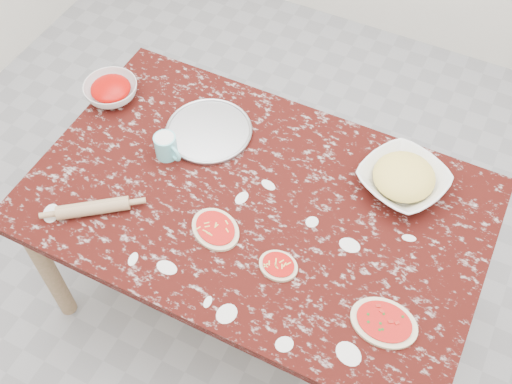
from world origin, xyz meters
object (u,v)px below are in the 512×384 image
object	(u,v)px
worktable	(256,214)
flour_mug	(166,146)
pizza_tray	(209,131)
cheese_bowl	(403,180)
rolling_pin	(93,208)
sauce_bowl	(111,91)

from	to	relation	value
worktable	flour_mug	world-z (taller)	flour_mug
worktable	pizza_tray	xyz separation A→B (m)	(-0.30, 0.20, 0.09)
cheese_bowl	rolling_pin	world-z (taller)	cheese_bowl
pizza_tray	sauce_bowl	bearing A→B (deg)	-179.38
cheese_bowl	rolling_pin	distance (m)	1.09
rolling_pin	flour_mug	bearing A→B (deg)	74.03
sauce_bowl	flour_mug	xyz separation A→B (m)	(0.36, -0.16, 0.02)
worktable	sauce_bowl	size ratio (longest dim) A/B	7.54
worktable	sauce_bowl	xyz separation A→B (m)	(-0.74, 0.20, 0.12)
worktable	pizza_tray	size ratio (longest dim) A/B	4.95
flour_mug	pizza_tray	bearing A→B (deg)	63.42
rolling_pin	pizza_tray	bearing A→B (deg)	70.34
sauce_bowl	rolling_pin	xyz separation A→B (m)	(0.26, -0.49, -0.01)
pizza_tray	cheese_bowl	distance (m)	0.74
sauce_bowl	worktable	bearing A→B (deg)	-15.11
rolling_pin	cheese_bowl	bearing A→B (deg)	32.28
pizza_tray	flour_mug	bearing A→B (deg)	-116.58
pizza_tray	flour_mug	distance (m)	0.19
flour_mug	rolling_pin	bearing A→B (deg)	-105.97
worktable	rolling_pin	bearing A→B (deg)	-148.53
worktable	flour_mug	size ratio (longest dim) A/B	13.29
pizza_tray	flour_mug	size ratio (longest dim) A/B	2.68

